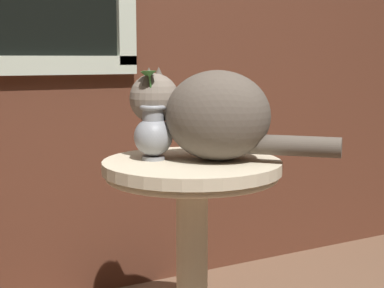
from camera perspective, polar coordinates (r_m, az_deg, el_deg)
wicker_side_table at (r=1.77m, az=0.00°, el=-7.65°), size 0.54×0.54×0.64m
cat at (r=1.72m, az=1.92°, el=3.00°), size 0.49×0.50×0.28m
pewter_vase_with_ivy at (r=1.73m, az=-3.89°, el=1.23°), size 0.12×0.12×0.27m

